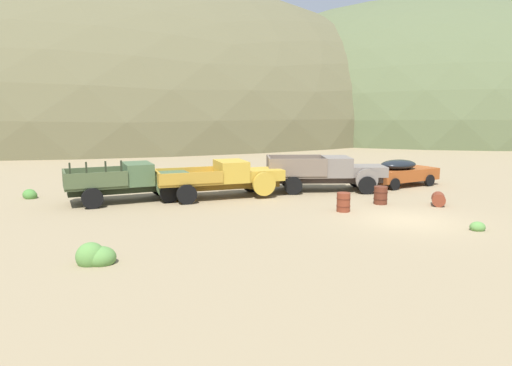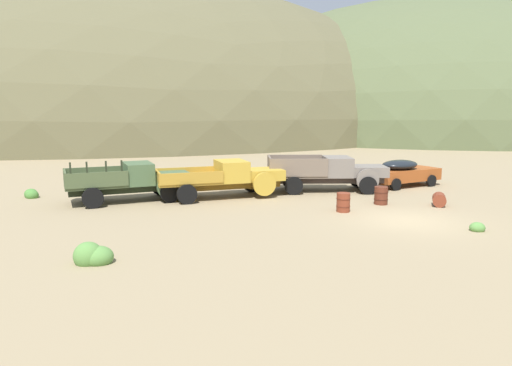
% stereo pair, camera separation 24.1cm
% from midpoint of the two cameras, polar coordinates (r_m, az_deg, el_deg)
% --- Properties ---
extents(ground_plane, '(300.00, 300.00, 0.00)m').
position_cam_midpoint_polar(ground_plane, '(20.90, 17.06, -4.22)').
color(ground_plane, '#998460').
extents(hill_distant, '(109.63, 81.23, 48.80)m').
position_cam_midpoint_polar(hill_distant, '(85.59, -16.70, 5.59)').
color(hill_distant, brown).
rests_on(hill_distant, ground).
extents(hill_far_right, '(84.93, 85.83, 45.79)m').
position_cam_midpoint_polar(hill_far_right, '(97.36, 17.47, 5.93)').
color(hill_far_right, '#56603D').
rests_on(hill_far_right, ground).
extents(truck_weathered_green, '(6.10, 3.26, 2.16)m').
position_cam_midpoint_polar(truck_weathered_green, '(24.58, -14.22, 0.23)').
color(truck_weathered_green, '#232B1B').
rests_on(truck_weathered_green, ground).
extents(truck_faded_yellow, '(6.67, 3.03, 1.89)m').
position_cam_midpoint_polar(truck_faded_yellow, '(24.89, -3.50, 0.63)').
color(truck_faded_yellow, brown).
rests_on(truck_faded_yellow, ground).
extents(truck_primer_gray, '(6.72, 3.32, 1.91)m').
position_cam_midpoint_polar(truck_primer_gray, '(27.04, 8.87, 1.23)').
color(truck_primer_gray, '#3D322D').
rests_on(truck_primer_gray, ground).
extents(car_oxide_orange, '(5.06, 3.03, 1.57)m').
position_cam_midpoint_polar(car_oxide_orange, '(29.65, 16.70, 1.24)').
color(car_oxide_orange, '#A34C1E').
rests_on(car_oxide_orange, ground).
extents(oil_drum_by_truck, '(0.64, 0.64, 0.85)m').
position_cam_midpoint_polar(oil_drum_by_truck, '(21.86, 9.95, -2.23)').
color(oil_drum_by_truck, brown).
rests_on(oil_drum_by_truck, ground).
extents(oil_drum_spare, '(0.68, 0.68, 0.85)m').
position_cam_midpoint_polar(oil_drum_spare, '(23.89, 14.19, -1.41)').
color(oil_drum_spare, '#5B2819').
rests_on(oil_drum_spare, ground).
extents(oil_drum_tipped, '(0.97, 1.08, 0.61)m').
position_cam_midpoint_polar(oil_drum_tipped, '(24.37, 20.43, -1.80)').
color(oil_drum_tipped, brown).
rests_on(oil_drum_tipped, ground).
extents(bush_back_edge, '(0.59, 0.53, 0.43)m').
position_cam_midpoint_polar(bush_back_edge, '(20.17, 24.37, -4.78)').
color(bush_back_edge, '#5B8E42').
rests_on(bush_back_edge, ground).
extents(bush_near_barrel, '(0.76, 0.83, 0.58)m').
position_cam_midpoint_polar(bush_near_barrel, '(27.32, -25.31, -1.30)').
color(bush_near_barrel, '#4C8438').
rests_on(bush_near_barrel, ground).
extents(bush_between_trucks, '(1.18, 0.82, 0.85)m').
position_cam_midpoint_polar(bush_between_trucks, '(15.38, -18.75, -8.29)').
color(bush_between_trucks, '#5B8E42').
rests_on(bush_between_trucks, ground).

